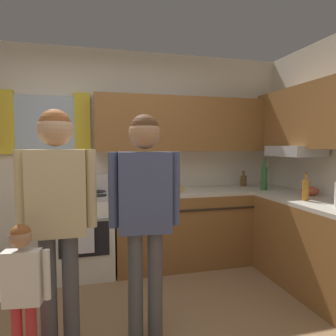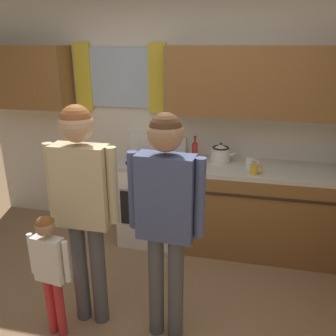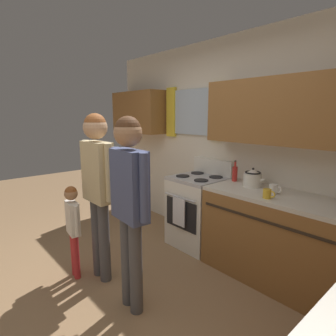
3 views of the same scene
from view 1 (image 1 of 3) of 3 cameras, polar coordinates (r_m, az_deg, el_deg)
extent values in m
cube|color=silver|center=(3.80, -11.86, 2.05)|extent=(4.60, 0.10, 2.60)
cube|color=silver|center=(3.77, -22.34, 7.94)|extent=(0.65, 0.03, 0.62)
cube|color=yellow|center=(3.84, -28.57, 7.67)|extent=(0.18, 0.04, 0.72)
cube|color=yellow|center=(3.73, -15.95, 8.14)|extent=(0.18, 0.04, 0.72)
cube|color=brown|center=(3.81, 4.90, 8.21)|extent=(2.43, 0.32, 0.66)
cube|color=brown|center=(3.59, 26.08, 8.77)|extent=(0.32, 1.74, 0.68)
cube|color=#B7B7BC|center=(3.71, 22.98, 2.98)|extent=(0.40, 0.60, 0.12)
cube|color=brown|center=(3.83, 7.03, -11.06)|extent=(2.22, 0.62, 0.86)
cube|color=beige|center=(3.74, 7.10, -4.40)|extent=(2.22, 0.62, 0.04)
cube|color=brown|center=(3.33, 27.86, -13.91)|extent=(0.62, 1.60, 0.86)
cube|color=beige|center=(3.22, 28.14, -6.28)|extent=(0.62, 1.60, 0.04)
cube|color=#2D2319|center=(3.48, 8.99, -7.75)|extent=(2.10, 0.01, 0.02)
cube|color=silver|center=(3.58, -15.53, -12.28)|extent=(0.63, 0.62, 0.86)
cube|color=black|center=(3.27, -15.65, -13.01)|extent=(0.51, 0.01, 0.36)
cylinder|color=#ADADB2|center=(3.19, -15.74, -9.36)|extent=(0.51, 0.02, 0.02)
cube|color=#ADADB2|center=(3.48, -15.68, -5.17)|extent=(0.63, 0.62, 0.04)
cube|color=silver|center=(3.73, -15.62, -2.67)|extent=(0.63, 0.08, 0.20)
cylinder|color=black|center=(3.35, -18.42, -5.16)|extent=(0.17, 0.17, 0.01)
cylinder|color=black|center=(3.34, -13.05, -5.07)|extent=(0.17, 0.17, 0.01)
cylinder|color=black|center=(3.62, -18.12, -4.46)|extent=(0.17, 0.17, 0.01)
cylinder|color=black|center=(3.61, -13.15, -4.38)|extent=(0.17, 0.17, 0.01)
cube|color=silver|center=(3.22, -15.68, -12.51)|extent=(0.20, 0.02, 0.34)
cylinder|color=brown|center=(4.14, 14.16, -2.39)|extent=(0.08, 0.08, 0.14)
cylinder|color=brown|center=(4.13, 14.18, -1.09)|extent=(0.03, 0.03, 0.05)
cylinder|color=#3F382D|center=(4.13, 14.19, -0.64)|extent=(0.04, 0.04, 0.02)
cylinder|color=red|center=(3.63, -8.92, -3.00)|extent=(0.06, 0.06, 0.17)
cylinder|color=red|center=(3.62, -8.95, -1.20)|extent=(0.02, 0.02, 0.06)
cylinder|color=#3F382D|center=(3.61, -8.95, -0.60)|extent=(0.03, 0.03, 0.02)
cylinder|color=#B27223|center=(3.26, 24.69, -3.91)|extent=(0.06, 0.06, 0.20)
cylinder|color=#B27223|center=(3.25, 24.77, -1.55)|extent=(0.02, 0.02, 0.07)
cylinder|color=#3F382D|center=(3.24, 24.79, -0.80)|extent=(0.03, 0.03, 0.02)
cylinder|color=#2D6633|center=(3.84, 17.81, -1.93)|extent=(0.08, 0.08, 0.28)
cylinder|color=#2D6633|center=(3.82, 17.87, 0.88)|extent=(0.03, 0.03, 0.10)
cylinder|color=#3F382D|center=(3.82, 17.89, 1.74)|extent=(0.03, 0.03, 0.02)
cylinder|color=gold|center=(3.41, 1.86, -4.10)|extent=(0.08, 0.08, 0.09)
torus|color=gold|center=(3.43, 2.67, -3.99)|extent=(0.06, 0.01, 0.06)
cylinder|color=white|center=(3.58, 0.44, -3.66)|extent=(0.08, 0.08, 0.09)
torus|color=white|center=(3.59, 1.25, -3.55)|extent=(0.07, 0.01, 0.07)
cylinder|color=silver|center=(3.61, -4.52, -3.24)|extent=(0.20, 0.20, 0.14)
cone|color=silver|center=(3.60, -4.53, -1.74)|extent=(0.18, 0.18, 0.05)
sphere|color=black|center=(3.60, -4.53, -1.27)|extent=(0.02, 0.02, 0.02)
cone|color=silver|center=(3.63, -2.50, -2.74)|extent=(0.09, 0.04, 0.07)
torus|color=black|center=(3.60, -4.53, -1.90)|extent=(0.17, 0.17, 0.02)
cylinder|color=#B24C38|center=(3.63, 25.39, -4.48)|extent=(0.10, 0.10, 0.03)
ellipsoid|color=#B24C38|center=(3.63, 25.41, -3.94)|extent=(0.19, 0.19, 0.10)
cylinder|color=#4C4C51|center=(2.37, -17.99, -21.71)|extent=(0.11, 0.11, 0.83)
cylinder|color=#4C4C51|center=(2.38, -21.79, -21.65)|extent=(0.11, 0.11, 0.83)
cube|color=#D1BC8C|center=(2.16, -20.38, -4.51)|extent=(0.38, 0.16, 0.59)
cylinder|color=#D1BC8C|center=(2.15, -14.39, -3.80)|extent=(0.07, 0.07, 0.54)
cylinder|color=#D1BC8C|center=(2.19, -26.28, -3.94)|extent=(0.07, 0.07, 0.54)
sphere|color=tan|center=(2.14, -20.69, 6.90)|extent=(0.23, 0.23, 0.23)
sphere|color=brown|center=(2.14, -20.71, 7.66)|extent=(0.21, 0.21, 0.21)
cylinder|color=#4C4C51|center=(2.38, -2.46, -21.51)|extent=(0.11, 0.11, 0.82)
cylinder|color=#4C4C51|center=(2.36, -6.21, -21.69)|extent=(0.11, 0.11, 0.82)
cube|color=#47517A|center=(2.16, -4.44, -4.66)|extent=(0.39, 0.18, 0.58)
cylinder|color=#47517A|center=(2.19, 1.38, -3.90)|extent=(0.07, 0.07, 0.53)
cylinder|color=#47517A|center=(2.14, -10.39, -4.15)|extent=(0.07, 0.07, 0.53)
sphere|color=#A87A56|center=(2.13, -4.50, 6.63)|extent=(0.23, 0.23, 0.23)
sphere|color=#4C2D19|center=(2.13, -4.51, 7.39)|extent=(0.21, 0.21, 0.21)
cube|color=white|center=(2.12, -25.98, -18.28)|extent=(0.23, 0.12, 0.34)
cylinder|color=white|center=(2.08, -22.04, -18.27)|extent=(0.04, 0.04, 0.31)
sphere|color=#A87A56|center=(2.04, -26.22, -11.66)|extent=(0.13, 0.13, 0.13)
sphere|color=brown|center=(2.04, -26.23, -11.22)|extent=(0.12, 0.12, 0.12)
camera|label=2|loc=(1.03, 72.24, 37.00)|focal=37.35mm
camera|label=3|loc=(2.40, 53.87, 8.04)|focal=29.62mm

